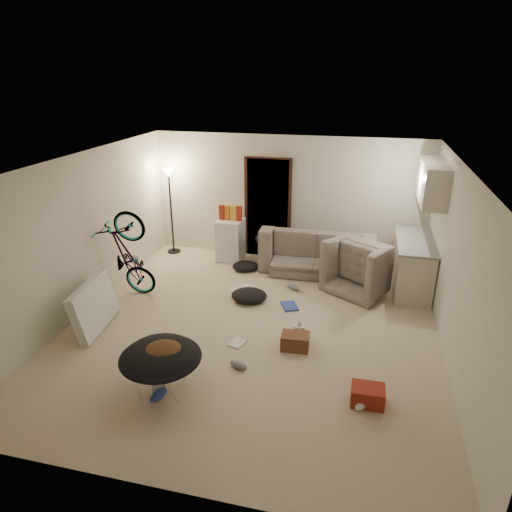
% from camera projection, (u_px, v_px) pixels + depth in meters
% --- Properties ---
extents(floor, '(5.50, 6.00, 0.02)m').
position_uv_depth(floor, '(252.00, 328.00, 6.96)').
color(floor, beige).
rests_on(floor, ground).
extents(ceiling, '(5.50, 6.00, 0.02)m').
position_uv_depth(ceiling, '(251.00, 163.00, 6.01)').
color(ceiling, white).
rests_on(ceiling, wall_back).
extents(wall_back, '(5.50, 0.02, 2.50)m').
position_uv_depth(wall_back, '(288.00, 198.00, 9.19)').
color(wall_back, silver).
rests_on(wall_back, floor).
extents(wall_front, '(5.50, 0.02, 2.50)m').
position_uv_depth(wall_front, '(162.00, 382.00, 3.78)').
color(wall_front, silver).
rests_on(wall_front, floor).
extents(wall_left, '(0.02, 6.00, 2.50)m').
position_uv_depth(wall_left, '(79.00, 236.00, 7.09)').
color(wall_left, silver).
rests_on(wall_left, floor).
extents(wall_right, '(0.02, 6.00, 2.50)m').
position_uv_depth(wall_right, '(458.00, 270.00, 5.88)').
color(wall_right, silver).
rests_on(wall_right, floor).
extents(doorway, '(0.85, 0.10, 2.04)m').
position_uv_depth(doorway, '(268.00, 208.00, 9.33)').
color(doorway, black).
rests_on(doorway, floor).
extents(door_trim, '(0.97, 0.04, 2.10)m').
position_uv_depth(door_trim, '(268.00, 209.00, 9.30)').
color(door_trim, '#361C13').
rests_on(door_trim, floor).
extents(floor_lamp, '(0.28, 0.28, 1.81)m').
position_uv_depth(floor_lamp, '(170.00, 193.00, 9.37)').
color(floor_lamp, black).
rests_on(floor_lamp, floor).
extents(kitchen_counter, '(0.60, 1.50, 0.88)m').
position_uv_depth(kitchen_counter, '(412.00, 266.00, 8.06)').
color(kitchen_counter, beige).
rests_on(kitchen_counter, floor).
extents(counter_top, '(0.64, 1.54, 0.04)m').
position_uv_depth(counter_top, '(416.00, 241.00, 7.89)').
color(counter_top, gray).
rests_on(counter_top, kitchen_counter).
extents(kitchen_uppers, '(0.38, 1.40, 0.65)m').
position_uv_depth(kitchen_uppers, '(432.00, 182.00, 7.46)').
color(kitchen_uppers, beige).
rests_on(kitchen_uppers, wall_right).
extents(sofa, '(2.17, 0.88, 0.63)m').
position_uv_depth(sofa, '(317.00, 254.00, 8.89)').
color(sofa, '#343B34').
rests_on(sofa, floor).
extents(armchair, '(1.41, 1.36, 0.70)m').
position_uv_depth(armchair, '(367.00, 270.00, 8.12)').
color(armchair, '#343B34').
rests_on(armchair, floor).
extents(bicycle, '(1.61, 0.71, 0.93)m').
position_uv_depth(bicycle, '(130.00, 273.00, 7.81)').
color(bicycle, black).
rests_on(bicycle, floor).
extents(book_asset, '(0.28, 0.28, 0.02)m').
position_uv_depth(book_asset, '(153.00, 394.00, 5.52)').
color(book_asset, maroon).
rests_on(book_asset, floor).
extents(mini_fridge, '(0.52, 0.52, 0.85)m').
position_uv_depth(mini_fridge, '(231.00, 240.00, 9.33)').
color(mini_fridge, white).
rests_on(mini_fridge, floor).
extents(snack_box_0, '(0.10, 0.07, 0.30)m').
position_uv_depth(snack_box_0, '(222.00, 212.00, 9.15)').
color(snack_box_0, maroon).
rests_on(snack_box_0, mini_fridge).
extents(snack_box_1, '(0.10, 0.07, 0.30)m').
position_uv_depth(snack_box_1, '(228.00, 213.00, 9.12)').
color(snack_box_1, orange).
rests_on(snack_box_1, mini_fridge).
extents(snack_box_2, '(0.11, 0.09, 0.30)m').
position_uv_depth(snack_box_2, '(233.00, 213.00, 9.09)').
color(snack_box_2, gold).
rests_on(snack_box_2, mini_fridge).
extents(snack_box_3, '(0.11, 0.08, 0.30)m').
position_uv_depth(snack_box_3, '(239.00, 214.00, 9.07)').
color(snack_box_3, maroon).
rests_on(snack_box_3, mini_fridge).
extents(saucer_chair, '(0.97, 0.97, 0.69)m').
position_uv_depth(saucer_chair, '(161.00, 364.00, 5.41)').
color(saucer_chair, silver).
rests_on(saucer_chair, floor).
extents(hoodie, '(0.60, 0.56, 0.22)m').
position_uv_depth(hoodie, '(163.00, 352.00, 5.30)').
color(hoodie, '#53331C').
rests_on(hoodie, saucer_chair).
extents(sofa_drape, '(0.58, 0.48, 0.28)m').
position_uv_depth(sofa_drape, '(269.00, 240.00, 9.01)').
color(sofa_drape, black).
rests_on(sofa_drape, sofa).
extents(tv_box, '(0.41, 1.14, 0.75)m').
position_uv_depth(tv_box, '(94.00, 306.00, 6.83)').
color(tv_box, silver).
rests_on(tv_box, floor).
extents(drink_case_a, '(0.40, 0.30, 0.22)m').
position_uv_depth(drink_case_a, '(295.00, 341.00, 6.41)').
color(drink_case_a, brown).
rests_on(drink_case_a, floor).
extents(drink_case_b, '(0.39, 0.29, 0.22)m').
position_uv_depth(drink_case_b, '(368.00, 395.00, 5.35)').
color(drink_case_b, maroon).
rests_on(drink_case_b, floor).
extents(juicer, '(0.17, 0.17, 0.24)m').
position_uv_depth(juicer, '(299.00, 329.00, 6.73)').
color(juicer, beige).
rests_on(juicer, floor).
extents(newspaper, '(0.75, 0.73, 0.01)m').
position_uv_depth(newspaper, '(249.00, 292.00, 8.08)').
color(newspaper, silver).
rests_on(newspaper, floor).
extents(book_blue, '(0.35, 0.40, 0.03)m').
position_uv_depth(book_blue, '(290.00, 306.00, 7.56)').
color(book_blue, '#2E46A8').
rests_on(book_blue, floor).
extents(book_white, '(0.25, 0.29, 0.02)m').
position_uv_depth(book_white, '(237.00, 343.00, 6.55)').
color(book_white, silver).
rests_on(book_white, floor).
extents(shoe_0, '(0.26, 0.19, 0.09)m').
position_uv_depth(shoe_0, '(238.00, 258.00, 9.44)').
color(shoe_0, '#2E46A8').
rests_on(shoe_0, floor).
extents(shoe_1, '(0.29, 0.29, 0.11)m').
position_uv_depth(shoe_1, '(293.00, 287.00, 8.16)').
color(shoe_1, slate).
rests_on(shoe_1, floor).
extents(shoe_2, '(0.20, 0.29, 0.10)m').
position_uv_depth(shoe_2, '(159.00, 395.00, 5.44)').
color(shoe_2, '#2E46A8').
rests_on(shoe_2, floor).
extents(shoe_3, '(0.29, 0.20, 0.10)m').
position_uv_depth(shoe_3, '(239.00, 365.00, 6.00)').
color(shoe_3, slate).
rests_on(shoe_3, floor).
extents(shoe_4, '(0.23, 0.28, 0.10)m').
position_uv_depth(shoe_4, '(362.00, 404.00, 5.30)').
color(shoe_4, white).
rests_on(shoe_4, floor).
extents(clothes_lump_a, '(0.66, 0.58, 0.19)m').
position_uv_depth(clothes_lump_a, '(249.00, 295.00, 7.75)').
color(clothes_lump_a, black).
rests_on(clothes_lump_a, floor).
extents(clothes_lump_b, '(0.65, 0.62, 0.15)m').
position_uv_depth(clothes_lump_b, '(245.00, 266.00, 8.96)').
color(clothes_lump_b, black).
rests_on(clothes_lump_b, floor).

